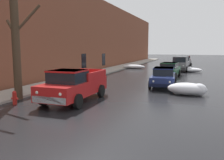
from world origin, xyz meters
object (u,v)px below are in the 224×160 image
at_px(pickup_truck_red_approaching_near_lane, 74,85).
at_px(suv_grey_parked_far_down_block, 181,63).
at_px(sedan_black_queued_behind_truck, 184,62).
at_px(fire_hydrant, 15,98).
at_px(sedan_maroon_at_far_intersection, 185,60).
at_px(sedan_green_parked_kerbside_mid, 169,69).
at_px(bare_tree_second_along_sidewalk, 16,30).
at_px(sedan_darkblue_parked_kerbside_close, 163,77).

relative_size(pickup_truck_red_approaching_near_lane, suv_grey_parked_far_down_block, 1.10).
height_order(suv_grey_parked_far_down_block, sedan_black_queued_behind_truck, suv_grey_parked_far_down_block).
relative_size(suv_grey_parked_far_down_block, sedan_black_queued_behind_truck, 1.12).
xyz_separation_m(pickup_truck_red_approaching_near_lane, suv_grey_parked_far_down_block, (4.23, 19.58, 0.11)).
bearing_deg(fire_hydrant, sedan_maroon_at_far_intersection, 78.98).
bearing_deg(sedan_green_parked_kerbside_mid, sedan_black_queued_behind_truck, 86.61).
height_order(bare_tree_second_along_sidewalk, suv_grey_parked_far_down_block, bare_tree_second_along_sidewalk).
bearing_deg(sedan_green_parked_kerbside_mid, fire_hydrant, -112.73).
bearing_deg(suv_grey_parked_far_down_block, pickup_truck_red_approaching_near_lane, -102.21).
xyz_separation_m(pickup_truck_red_approaching_near_lane, sedan_green_parked_kerbside_mid, (3.60, 12.84, -0.13)).
relative_size(sedan_green_parked_kerbside_mid, suv_grey_parked_far_down_block, 0.95).
distance_m(pickup_truck_red_approaching_near_lane, sedan_maroon_at_far_intersection, 32.65).
relative_size(sedan_green_parked_kerbside_mid, sedan_maroon_at_far_intersection, 1.06).
bearing_deg(suv_grey_parked_far_down_block, sedan_green_parked_kerbside_mid, -95.42).
bearing_deg(sedan_black_queued_behind_truck, pickup_truck_red_approaching_near_lane, -99.72).
bearing_deg(sedan_green_parked_kerbside_mid, suv_grey_parked_far_down_block, 84.58).
xyz_separation_m(sedan_maroon_at_far_intersection, fire_hydrant, (-6.63, -34.07, -0.40)).
distance_m(bare_tree_second_along_sidewalk, sedan_darkblue_parked_kerbside_close, 10.55).
height_order(pickup_truck_red_approaching_near_lane, sedan_darkblue_parked_kerbside_close, pickup_truck_red_approaching_near_lane).
bearing_deg(sedan_darkblue_parked_kerbside_close, sedan_green_parked_kerbside_mid, 92.83).
height_order(bare_tree_second_along_sidewalk, fire_hydrant, bare_tree_second_along_sidewalk).
height_order(bare_tree_second_along_sidewalk, sedan_maroon_at_far_intersection, bare_tree_second_along_sidewalk).
xyz_separation_m(sedan_darkblue_parked_kerbside_close, fire_hydrant, (-6.39, -8.27, -0.40)).
height_order(sedan_black_queued_behind_truck, sedan_maroon_at_far_intersection, same).
bearing_deg(bare_tree_second_along_sidewalk, pickup_truck_red_approaching_near_lane, 10.17).
height_order(bare_tree_second_along_sidewalk, sedan_black_queued_behind_truck, bare_tree_second_along_sidewalk).
distance_m(suv_grey_parked_far_down_block, sedan_black_queued_behind_truck, 5.73).
height_order(sedan_green_parked_kerbside_mid, sedan_maroon_at_far_intersection, same).
bearing_deg(pickup_truck_red_approaching_near_lane, bare_tree_second_along_sidewalk, -169.83).
bearing_deg(sedan_darkblue_parked_kerbside_close, sedan_maroon_at_far_intersection, 89.47).
xyz_separation_m(suv_grey_parked_far_down_block, sedan_black_queued_behind_truck, (0.10, 5.73, -0.23)).
bearing_deg(sedan_black_queued_behind_truck, suv_grey_parked_far_down_block, -90.99).
bearing_deg(sedan_green_parked_kerbside_mid, sedan_darkblue_parked_kerbside_close, -87.17).
bearing_deg(suv_grey_parked_far_down_block, sedan_black_queued_behind_truck, 89.01).
height_order(sedan_green_parked_kerbside_mid, fire_hydrant, sedan_green_parked_kerbside_mid).
relative_size(sedan_maroon_at_far_intersection, fire_hydrant, 5.68).
bearing_deg(sedan_maroon_at_far_intersection, sedan_green_parked_kerbside_mid, -91.61).
xyz_separation_m(suv_grey_parked_far_down_block, sedan_maroon_at_far_intersection, (-0.09, 12.81, -0.23)).
bearing_deg(bare_tree_second_along_sidewalk, sedan_darkblue_parked_kerbside_close, 45.25).
bearing_deg(suv_grey_parked_far_down_block, fire_hydrant, -107.55).
relative_size(suv_grey_parked_far_down_block, sedan_maroon_at_far_intersection, 1.12).
relative_size(pickup_truck_red_approaching_near_lane, sedan_green_parked_kerbside_mid, 1.16).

